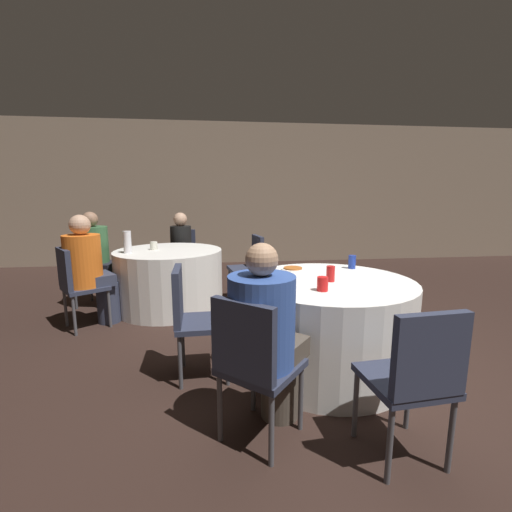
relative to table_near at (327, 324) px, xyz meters
The scene contains 22 objects.
ground_plane 0.38m from the table_near, 39.08° to the right, with size 16.00×16.00×0.00m, color black.
wall_back 4.63m from the table_near, 88.91° to the left, with size 16.00×0.06×2.80m.
table_near is the anchor object (origin of this frame).
table_far 2.22m from the table_near, 131.07° to the left, with size 1.29×1.29×0.73m.
chair_near_south 1.09m from the table_near, 85.30° to the right, with size 0.43×0.44×0.86m.
chair_near_southwest 1.09m from the table_near, 130.24° to the right, with size 0.56×0.56×0.86m.
chair_near_west 1.09m from the table_near, behind, with size 0.42×0.41×0.86m.
chair_far_west 3.13m from the table_near, 142.85° to the left, with size 0.48×0.47×0.86m.
chair_far_southwest 2.56m from the table_near, 155.29° to the left, with size 0.56×0.56×0.86m.
chair_far_east 1.92m from the table_near, 102.68° to the left, with size 0.47×0.47×0.86m.
chair_far_north 3.07m from the table_near, 117.01° to the left, with size 0.43×0.43×0.86m.
person_blue_shirt 0.96m from the table_near, 130.24° to the right, with size 0.50×0.51×1.14m.
person_black_shirt 2.93m from the table_near, 118.67° to the left, with size 0.32×0.49×1.13m.
person_green_jacket 3.00m from the table_near, 141.64° to the left, with size 0.52×0.42×1.19m.
person_orange_shirt 2.50m from the table_near, 152.31° to the left, with size 0.50×0.48×1.19m.
pizza_plate_near 0.59m from the table_near, 114.62° to the left, with size 0.22×0.22×0.02m.
soda_can_red 0.43m from the table_near, 93.72° to the right, with size 0.07×0.07×0.12m.
soda_can_silver 0.66m from the table_near, behind, with size 0.07×0.07×0.12m.
soda_can_blue 0.68m from the table_near, 48.33° to the left, with size 0.07×0.07×0.12m.
cup_near 0.53m from the table_near, 116.60° to the right, with size 0.08×0.08×0.10m.
bottle_far 2.47m from the table_near, 141.47° to the left, with size 0.09×0.09×0.26m.
cup_far 2.41m from the table_near, 133.52° to the left, with size 0.09×0.09×0.10m.
Camera 1 is at (-0.97, -2.47, 1.39)m, focal length 24.00 mm.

